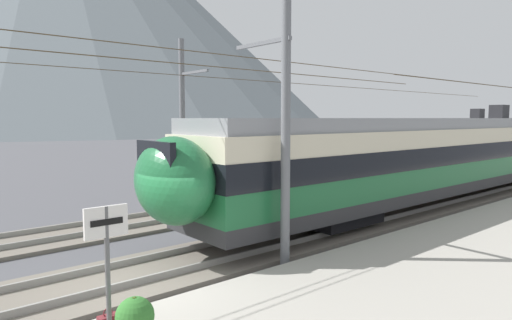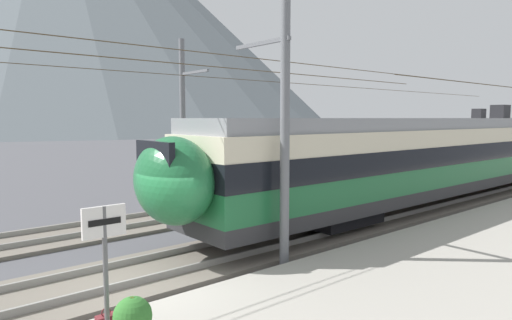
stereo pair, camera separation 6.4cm
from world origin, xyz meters
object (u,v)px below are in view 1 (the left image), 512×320
object	(u,v)px
potted_plant_platform_edge	(135,320)
train_far_track	(448,142)
catenary_mast_far_side	(184,119)
catenary_mast_mid	(282,109)
train_near_platform	(453,153)
platform_sign	(107,242)

from	to	relation	value
potted_plant_platform_edge	train_far_track	bearing A→B (deg)	17.56
train_far_track	catenary_mast_far_side	size ratio (longest dim) A/B	0.55
catenary_mast_mid	catenary_mast_far_side	size ratio (longest dim) A/B	1.00
train_near_platform	potted_plant_platform_edge	xyz separation A→B (m)	(-17.42, -3.56, -1.48)
train_near_platform	platform_sign	bearing A→B (deg)	-170.33
catenary_mast_mid	catenary_mast_far_side	xyz separation A→B (m)	(2.14, 8.28, -0.28)
train_near_platform	platform_sign	world-z (taller)	train_near_platform
train_near_platform	train_far_track	size ratio (longest dim) A/B	1.16
train_near_platform	platform_sign	distance (m)	17.86
catenary_mast_mid	train_far_track	bearing A→B (deg)	16.71
train_near_platform	potted_plant_platform_edge	size ratio (longest dim) A/B	37.83
catenary_mast_far_side	catenary_mast_mid	bearing A→B (deg)	-104.48
train_near_platform	potted_plant_platform_edge	world-z (taller)	train_near_platform
train_near_platform	train_far_track	xyz separation A→B (m)	(9.51, 4.96, -0.00)
train_near_platform	potted_plant_platform_edge	distance (m)	17.84
platform_sign	potted_plant_platform_edge	xyz separation A→B (m)	(0.18, -0.57, -1.14)
catenary_mast_far_side	platform_sign	world-z (taller)	catenary_mast_far_side
train_near_platform	train_far_track	bearing A→B (deg)	27.55
catenary_mast_mid	potted_plant_platform_edge	distance (m)	6.25
train_far_track	catenary_mast_far_side	distance (m)	20.00
train_far_track	catenary_mast_mid	size ratio (longest dim) A/B	0.55
potted_plant_platform_edge	catenary_mast_mid	bearing A→B (deg)	21.30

